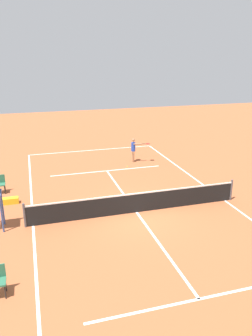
{
  "coord_description": "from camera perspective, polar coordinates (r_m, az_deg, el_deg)",
  "views": [
    {
      "loc": [
        4.37,
        13.17,
        6.89
      ],
      "look_at": [
        -0.64,
        -3.94,
        0.8
      ],
      "focal_mm": 35.71,
      "sensor_mm": 36.0,
      "label": 1
    }
  ],
  "objects": [
    {
      "name": "tennis_net",
      "position": [
        15.28,
        1.84,
        -5.88
      ],
      "size": [
        9.92,
        0.1,
        1.07
      ],
      "color": "#4C4C51",
      "rests_on": "ground"
    },
    {
      "name": "tennis_ball",
      "position": [
        21.5,
        0.2,
        0.27
      ],
      "size": [
        0.07,
        0.07,
        0.07
      ],
      "primitive_type": "sphere",
      "color": "#CCE033",
      "rests_on": "ground"
    },
    {
      "name": "court_lines",
      "position": [
        15.49,
        1.82,
        -7.54
      ],
      "size": [
        9.32,
        21.9,
        0.01
      ],
      "color": "white",
      "rests_on": "ground"
    },
    {
      "name": "ground_plane",
      "position": [
        15.49,
        1.82,
        -7.55
      ],
      "size": [
        60.0,
        60.0,
        0.0
      ],
      "primitive_type": "plane",
      "color": "#AD5933"
    },
    {
      "name": "player_serving",
      "position": [
        22.32,
        1.38,
        3.42
      ],
      "size": [
        1.22,
        0.73,
        1.61
      ],
      "rotation": [
        0.0,
        0.0,
        1.4
      ],
      "color": "#9E704C",
      "rests_on": "ground"
    },
    {
      "name": "equipment_bag",
      "position": [
        17.22,
        -19.12,
        -5.29
      ],
      "size": [
        0.76,
        0.32,
        0.3
      ],
      "primitive_type": "cube",
      "color": "yellow",
      "rests_on": "ground"
    },
    {
      "name": "courtside_chair_mid",
      "position": [
        18.57,
        -20.59,
        -2.42
      ],
      "size": [
        0.44,
        0.46,
        0.95
      ],
      "color": "#262626",
      "rests_on": "ground"
    }
  ]
}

